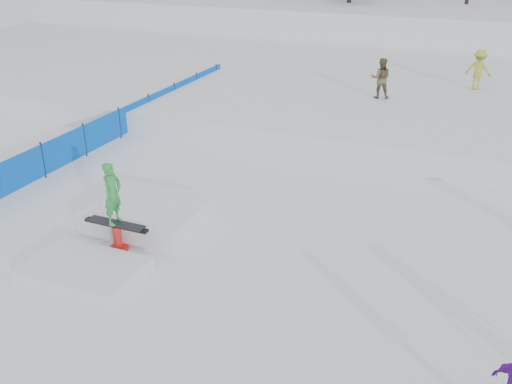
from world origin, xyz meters
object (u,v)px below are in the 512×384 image
at_px(walker_olive, 381,78).
at_px(walker_ygreen, 479,70).
at_px(jib_rail_feature, 132,227).
at_px(safety_fence, 120,123).

relative_size(walker_olive, walker_ygreen, 0.96).
bearing_deg(walker_olive, jib_rail_feature, 62.14).
height_order(safety_fence, walker_ygreen, walker_ygreen).
relative_size(walker_ygreen, jib_rail_feature, 0.36).
xyz_separation_m(safety_fence, walker_ygreen, (11.12, 8.49, 1.04)).
xyz_separation_m(walker_ygreen, jib_rail_feature, (-6.72, -14.39, -1.28)).
bearing_deg(safety_fence, walker_ygreen, 37.36).
height_order(safety_fence, jib_rail_feature, jib_rail_feature).
bearing_deg(safety_fence, walker_olive, 36.32).
bearing_deg(jib_rail_feature, walker_olive, 73.72).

